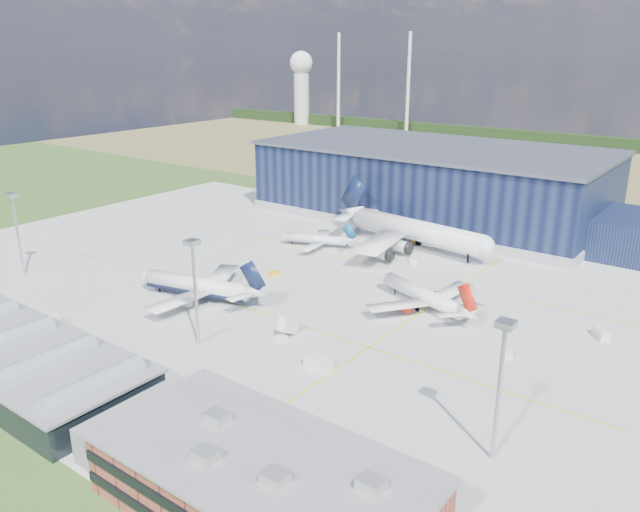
{
  "coord_description": "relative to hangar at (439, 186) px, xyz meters",
  "views": [
    {
      "loc": [
        102.15,
        -110.11,
        59.63
      ],
      "look_at": [
        8.15,
        15.38,
        7.04
      ],
      "focal_mm": 35.0,
      "sensor_mm": 36.0,
      "label": 1
    }
  ],
  "objects": [
    {
      "name": "gse_van_a",
      "position": [
        -25.81,
        -137.91,
        -10.57
      ],
      "size": [
        5.22,
        3.5,
        2.09
      ],
      "primitive_type": "cube",
      "rotation": [
        0.0,
        0.0,
        1.25
      ],
      "color": "silver",
      "rests_on": "ground"
    },
    {
      "name": "airliner_navy",
      "position": [
        -11.45,
        -108.06,
        -5.65
      ],
      "size": [
        43.89,
        43.3,
        11.94
      ],
      "primitive_type": null,
      "rotation": [
        0.0,
        0.0,
        3.37
      ],
      "color": "white",
      "rests_on": "ground"
    },
    {
      "name": "car_a",
      "position": [
        22.85,
        -142.8,
        -10.94
      ],
      "size": [
        3.96,
        1.61,
        1.35
      ],
      "primitive_type": "imported",
      "rotation": [
        0.0,
        0.0,
        1.57
      ],
      "color": "#99999E",
      "rests_on": "ground"
    },
    {
      "name": "light_mast_center",
      "position": [
        7.19,
        -124.8,
        3.82
      ],
      "size": [
        2.6,
        2.6,
        23.0
      ],
      "color": "#AEAFB5",
      "rests_on": "ground"
    },
    {
      "name": "gse_tug_a",
      "position": [
        -19.48,
        -139.02,
        -10.88
      ],
      "size": [
        3.15,
        4.03,
        1.47
      ],
      "primitive_type": "cube",
      "rotation": [
        0.0,
        0.0,
        0.32
      ],
      "color": "yellow",
      "rests_on": "ground"
    },
    {
      "name": "gse_van_b",
      "position": [
        74.77,
        -70.91,
        -10.59
      ],
      "size": [
        4.38,
        4.82,
        2.06
      ],
      "primitive_type": "cube",
      "rotation": [
        0.0,
        0.0,
        0.66
      ],
      "color": "silver",
      "rests_on": "ground"
    },
    {
      "name": "airliner_widebody",
      "position": [
        12.76,
        -39.8,
        -1.98
      ],
      "size": [
        65.95,
        64.84,
        19.28
      ],
      "primitive_type": null,
      "rotation": [
        0.0,
        0.0,
        -0.13
      ],
      "color": "white",
      "rests_on": "ground"
    },
    {
      "name": "gse_cart_a",
      "position": [
        61.96,
        -90.85,
        -10.96
      ],
      "size": [
        2.64,
        3.42,
        1.32
      ],
      "primitive_type": "cube",
      "rotation": [
        0.0,
        0.0,
        0.22
      ],
      "color": "silver",
      "rests_on": "ground"
    },
    {
      "name": "treeline",
      "position": [
        -2.81,
        205.2,
        -7.62
      ],
      "size": [
        600.0,
        8.0,
        8.0
      ],
      "primitive_type": "cube",
      "color": "black",
      "rests_on": "ground"
    },
    {
      "name": "gse_tug_c",
      "position": [
        9.81,
        -32.8,
        -10.85
      ],
      "size": [
        2.62,
        3.75,
        1.53
      ],
      "primitive_type": "cube",
      "rotation": [
        0.0,
        0.0,
        -0.13
      ],
      "color": "yellow",
      "rests_on": "ground"
    },
    {
      "name": "gse_tug_b",
      "position": [
        -7.18,
        -83.78,
        -11.01
      ],
      "size": [
        2.65,
        3.25,
        1.22
      ],
      "primitive_type": "cube",
      "rotation": [
        0.0,
        0.0,
        -0.31
      ],
      "color": "yellow",
      "rests_on": "ground"
    },
    {
      "name": "light_mast_east",
      "position": [
        72.19,
        -124.8,
        3.82
      ],
      "size": [
        2.6,
        2.6,
        23.0
      ],
      "color": "#AEAFB5",
      "rests_on": "ground"
    },
    {
      "name": "farmland",
      "position": [
        -2.81,
        125.2,
        -11.62
      ],
      "size": [
        600.0,
        220.0,
        0.01
      ],
      "primitive_type": "cube",
      "color": "olive",
      "rests_on": "ground"
    },
    {
      "name": "airliner_regional",
      "position": [
        -13.67,
        -56.27,
        -7.58
      ],
      "size": [
        31.78,
        31.47,
        8.07
      ],
      "primitive_type": null,
      "rotation": [
        0.0,
        0.0,
        3.51
      ],
      "color": "white",
      "rests_on": "ground"
    },
    {
      "name": "light_mast_west",
      "position": [
        -62.81,
        -124.8,
        3.82
      ],
      "size": [
        2.6,
        2.6,
        23.0
      ],
      "color": "#AEAFB5",
      "rests_on": "ground"
    },
    {
      "name": "gse_van_c",
      "position": [
        34.02,
        -118.3,
        -10.3
      ],
      "size": [
        5.63,
        2.97,
        2.63
      ],
      "primitive_type": "cube",
      "rotation": [
        0.0,
        0.0,
        1.51
      ],
      "color": "silver",
      "rests_on": "ground"
    },
    {
      "name": "gse_cart_b",
      "position": [
        18.24,
        -51.93,
        -10.9
      ],
      "size": [
        3.88,
        3.9,
        1.43
      ],
      "primitive_type": "cube",
      "rotation": [
        0.0,
        0.0,
        0.77
      ],
      "color": "silver",
      "rests_on": "ground"
    },
    {
      "name": "ground",
      "position": [
        -2.81,
        -94.8,
        -11.62
      ],
      "size": [
        600.0,
        600.0,
        0.0
      ],
      "primitive_type": "plane",
      "color": "#304C1C",
      "rests_on": "ground"
    },
    {
      "name": "airstair",
      "position": [
        20.15,
        -110.73,
        -9.97
      ],
      "size": [
        2.17,
        5.18,
        3.29
      ],
      "primitive_type": "cube",
      "rotation": [
        0.0,
        0.0,
        0.02
      ],
      "color": "silver",
      "rests_on": "ground"
    },
    {
      "name": "ops_building",
      "position": [
        52.2,
        -154.81,
        -6.82
      ],
      "size": [
        46.0,
        23.0,
        10.9
      ],
      "color": "brown",
      "rests_on": "ground"
    },
    {
      "name": "apron",
      "position": [
        -2.81,
        -84.8,
        -11.59
      ],
      "size": [
        220.0,
        160.0,
        0.08
      ],
      "color": "#A7A7A2",
      "rests_on": "ground"
    },
    {
      "name": "glass_concourse",
      "position": [
        -9.26,
        -154.8,
        -7.93
      ],
      "size": [
        78.0,
        23.0,
        8.6
      ],
      "color": "black",
      "rests_on": "ground"
    },
    {
      "name": "car_b",
      "position": [
        24.57,
        -142.8,
        -11.02
      ],
      "size": [
        3.7,
        1.57,
        1.19
      ],
      "primitive_type": "imported",
      "rotation": [
        0.0,
        0.0,
        1.48
      ],
      "color": "#99999E",
      "rests_on": "ground"
    },
    {
      "name": "horizon_dressing",
      "position": [
        -194.11,
        199.58,
        22.58
      ],
      "size": [
        440.2,
        18.0,
        70.0
      ],
      "color": "silver",
      "rests_on": "ground"
    },
    {
      "name": "airliner_red",
      "position": [
        36.04,
        -79.47,
        -6.27
      ],
      "size": [
        42.0,
        41.58,
        10.69
      ],
      "primitive_type": null,
      "rotation": [
        0.0,
        0.0,
        2.78
      ],
      "color": "white",
      "rests_on": "ground"
    },
    {
      "name": "hangar",
      "position": [
        0.0,
        0.0,
        0.0
      ],
      "size": [
        145.0,
        62.0,
        26.1
      ],
      "color": "black",
      "rests_on": "ground"
    }
  ]
}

